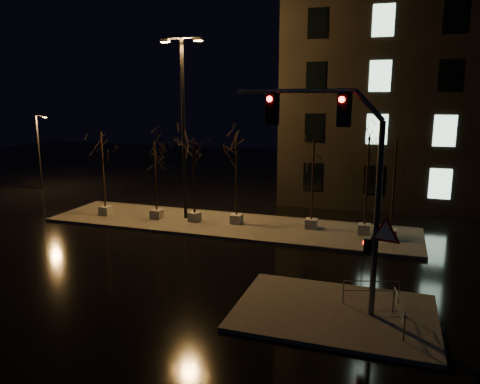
% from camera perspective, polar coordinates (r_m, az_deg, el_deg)
% --- Properties ---
extents(ground, '(90.00, 90.00, 0.00)m').
position_cam_1_polar(ground, '(22.66, -6.75, -8.12)').
color(ground, black).
rests_on(ground, ground).
extents(median, '(22.00, 5.00, 0.15)m').
position_cam_1_polar(median, '(27.91, -1.52, -4.01)').
color(median, '#46433E').
rests_on(median, ground).
extents(sidewalk_corner, '(7.00, 5.00, 0.15)m').
position_cam_1_polar(sidewalk_corner, '(17.56, 11.42, -14.17)').
color(sidewalk_corner, '#46433E').
rests_on(sidewalk_corner, ground).
extents(building, '(25.00, 12.00, 15.00)m').
position_cam_1_polar(building, '(37.53, 26.26, 10.36)').
color(building, black).
rests_on(building, ground).
extents(tree_0, '(1.80, 1.80, 5.43)m').
position_cam_1_polar(tree_0, '(30.35, -16.49, 4.87)').
color(tree_0, '#A3A098').
rests_on(tree_0, median).
extents(tree_1, '(1.80, 1.80, 4.91)m').
position_cam_1_polar(tree_1, '(28.72, -10.37, 4.01)').
color(tree_1, '#A3A098').
rests_on(tree_1, median).
extents(tree_2, '(1.80, 1.80, 5.12)m').
position_cam_1_polar(tree_2, '(27.77, -5.71, 4.21)').
color(tree_2, '#A3A098').
rests_on(tree_2, median).
extents(tree_3, '(1.80, 1.80, 5.14)m').
position_cam_1_polar(tree_3, '(27.12, -0.44, 4.12)').
color(tree_3, '#A3A098').
rests_on(tree_3, median).
extents(tree_4, '(1.80, 1.80, 5.26)m').
position_cam_1_polar(tree_4, '(26.39, 8.93, 3.95)').
color(tree_4, '#A3A098').
rests_on(tree_4, median).
extents(tree_5, '(1.80, 1.80, 5.50)m').
position_cam_1_polar(tree_5, '(25.91, 15.36, 3.93)').
color(tree_5, '#A3A098').
rests_on(tree_5, median).
extents(tree_6, '(1.80, 1.80, 5.47)m').
position_cam_1_polar(tree_6, '(25.34, 18.42, 3.53)').
color(tree_6, '#A3A098').
rests_on(tree_6, median).
extents(traffic_signal_mast, '(6.20, 1.52, 7.74)m').
position_cam_1_polar(traffic_signal_mast, '(16.37, 12.41, 2.88)').
color(traffic_signal_mast, '#5B5E62').
rests_on(traffic_signal_mast, sidewalk_corner).
extents(streetlight_main, '(2.69, 0.41, 10.78)m').
position_cam_1_polar(streetlight_main, '(28.37, -6.93, 9.07)').
color(streetlight_main, black).
rests_on(streetlight_main, median).
extents(streetlight_far, '(1.19, 0.28, 6.05)m').
position_cam_1_polar(streetlight_far, '(41.56, -23.26, 4.87)').
color(streetlight_far, black).
rests_on(streetlight_far, ground).
extents(guard_rail_a, '(1.99, 0.61, 0.89)m').
position_cam_1_polar(guard_rail_a, '(18.12, 15.70, -11.27)').
color(guard_rail_a, '#5B5E62').
rests_on(guard_rail_a, sidewalk_corner).
extents(guard_rail_b, '(0.38, 2.02, 0.97)m').
position_cam_1_polar(guard_rail_b, '(16.76, 18.82, -13.27)').
color(guard_rail_b, '#5B5E62').
rests_on(guard_rail_b, sidewalk_corner).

